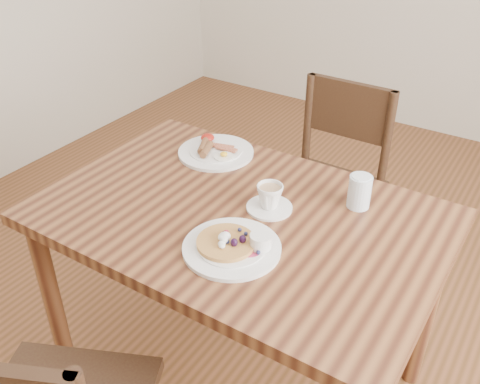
{
  "coord_description": "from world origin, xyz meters",
  "views": [
    {
      "loc": [
        0.72,
        -1.11,
        1.66
      ],
      "look_at": [
        0.0,
        0.0,
        0.82
      ],
      "focal_mm": 40.0,
      "sensor_mm": 36.0,
      "label": 1
    }
  ],
  "objects_px": {
    "chair_far": "(330,179)",
    "teacup_saucer": "(270,199)",
    "breakfast_plate": "(215,151)",
    "water_glass": "(359,192)",
    "dining_table": "(240,238)",
    "pancake_plate": "(233,245)"
  },
  "relations": [
    {
      "from": "teacup_saucer",
      "to": "dining_table",
      "type": "bearing_deg",
      "value": -137.08
    },
    {
      "from": "water_glass",
      "to": "pancake_plate",
      "type": "bearing_deg",
      "value": -117.71
    },
    {
      "from": "dining_table",
      "to": "water_glass",
      "type": "distance_m",
      "value": 0.39
    },
    {
      "from": "dining_table",
      "to": "breakfast_plate",
      "type": "xyz_separation_m",
      "value": [
        -0.27,
        0.26,
        0.11
      ]
    },
    {
      "from": "chair_far",
      "to": "water_glass",
      "type": "distance_m",
      "value": 0.66
    },
    {
      "from": "pancake_plate",
      "to": "breakfast_plate",
      "type": "relative_size",
      "value": 1.0
    },
    {
      "from": "pancake_plate",
      "to": "water_glass",
      "type": "xyz_separation_m",
      "value": [
        0.2,
        0.38,
        0.04
      ]
    },
    {
      "from": "teacup_saucer",
      "to": "water_glass",
      "type": "xyz_separation_m",
      "value": [
        0.22,
        0.16,
        0.02
      ]
    },
    {
      "from": "chair_far",
      "to": "breakfast_plate",
      "type": "height_order",
      "value": "chair_far"
    },
    {
      "from": "pancake_plate",
      "to": "breakfast_plate",
      "type": "height_order",
      "value": "pancake_plate"
    },
    {
      "from": "pancake_plate",
      "to": "water_glass",
      "type": "relative_size",
      "value": 2.61
    },
    {
      "from": "dining_table",
      "to": "chair_far",
      "type": "distance_m",
      "value": 0.74
    },
    {
      "from": "chair_far",
      "to": "breakfast_plate",
      "type": "xyz_separation_m",
      "value": [
        -0.26,
        -0.47,
        0.27
      ]
    },
    {
      "from": "breakfast_plate",
      "to": "teacup_saucer",
      "type": "distance_m",
      "value": 0.39
    },
    {
      "from": "breakfast_plate",
      "to": "dining_table",
      "type": "bearing_deg",
      "value": -43.33
    },
    {
      "from": "pancake_plate",
      "to": "water_glass",
      "type": "bearing_deg",
      "value": 62.29
    },
    {
      "from": "dining_table",
      "to": "breakfast_plate",
      "type": "bearing_deg",
      "value": 136.67
    },
    {
      "from": "pancake_plate",
      "to": "water_glass",
      "type": "height_order",
      "value": "water_glass"
    },
    {
      "from": "chair_far",
      "to": "teacup_saucer",
      "type": "distance_m",
      "value": 0.73
    },
    {
      "from": "dining_table",
      "to": "pancake_plate",
      "type": "height_order",
      "value": "pancake_plate"
    },
    {
      "from": "breakfast_plate",
      "to": "water_glass",
      "type": "distance_m",
      "value": 0.56
    },
    {
      "from": "chair_far",
      "to": "pancake_plate",
      "type": "relative_size",
      "value": 3.26
    }
  ]
}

